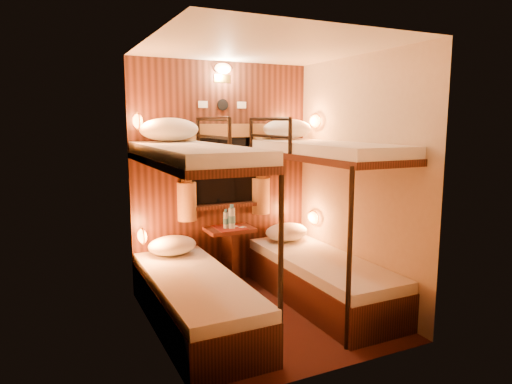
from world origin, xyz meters
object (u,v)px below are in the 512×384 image
bottle_left (232,218)px  bottle_right (226,220)px  table (230,249)px  bunk_right (321,247)px  bunk_left (195,265)px

bottle_left → bottle_right: bearing=153.4°
table → bottle_left: 0.35m
bunk_right → bunk_left: bearing=180.0°
bottle_left → bottle_right: 0.07m
table → bottle_left: (0.01, -0.04, 0.35)m
bottle_left → bunk_right: bearing=-49.3°
table → bottle_right: size_ratio=3.13×
bunk_left → bottle_left: size_ratio=7.29×
bunk_right → bottle_left: bearing=130.7°
table → bottle_left: size_ratio=2.51×
bunk_left → bottle_right: size_ratio=9.09×
table → bottle_right: (-0.05, -0.01, 0.33)m
bottle_left → bottle_right: (-0.06, 0.03, -0.02)m
table → bottle_right: bottle_right is taller
table → bunk_left: bearing=-129.7°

